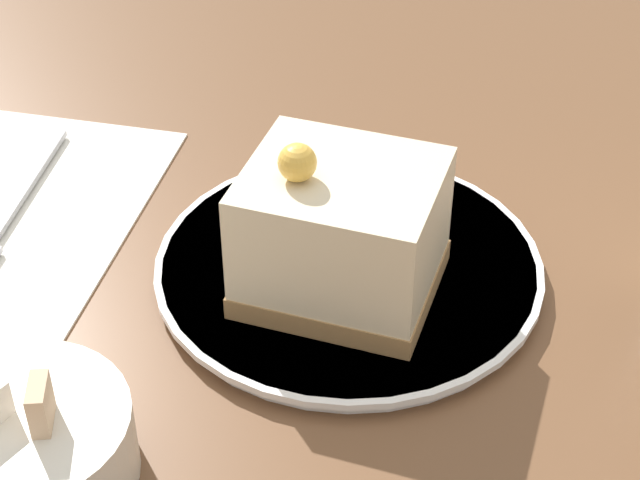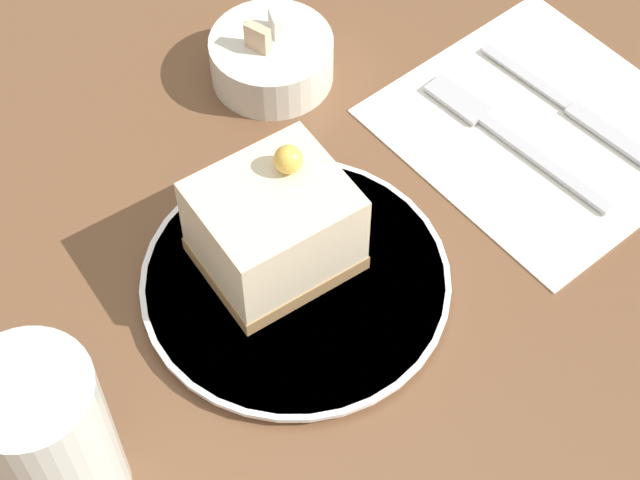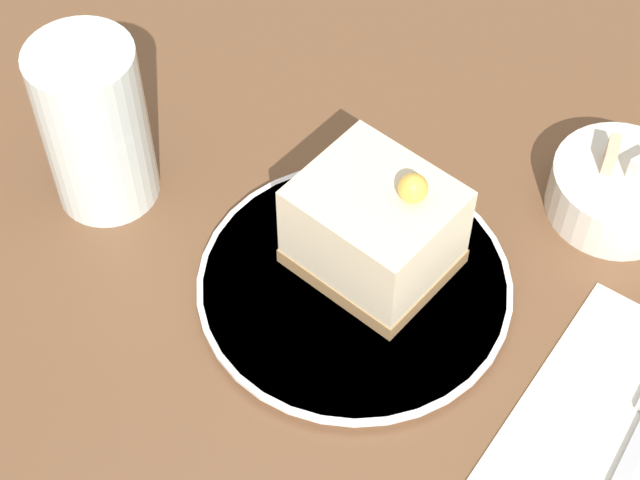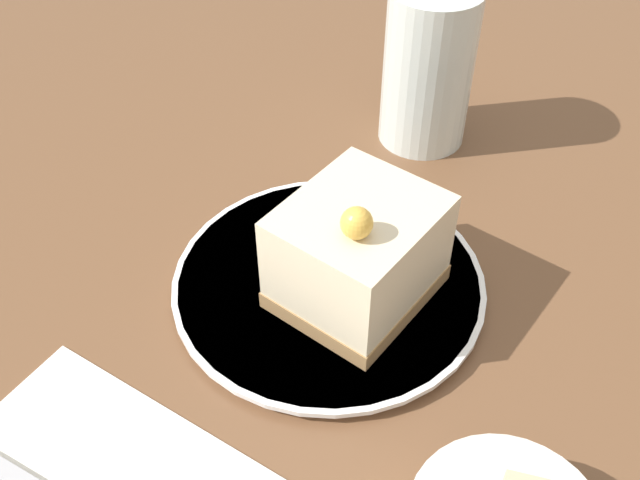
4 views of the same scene
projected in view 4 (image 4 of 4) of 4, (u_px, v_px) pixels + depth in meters
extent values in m
plane|color=brown|center=(339.00, 294.00, 0.49)|extent=(4.00, 4.00, 0.00)
cylinder|color=white|center=(326.00, 287.00, 0.49)|extent=(0.20, 0.20, 0.01)
cylinder|color=white|center=(326.00, 284.00, 0.48)|extent=(0.21, 0.21, 0.00)
cube|color=#9E7547|center=(355.00, 288.00, 0.47)|extent=(0.11, 0.09, 0.01)
cube|color=beige|center=(357.00, 248.00, 0.44)|extent=(0.10, 0.09, 0.06)
sphere|color=#EFB747|center=(357.00, 223.00, 0.40)|extent=(0.02, 0.02, 0.02)
cylinder|color=silver|center=(428.00, 68.00, 0.58)|extent=(0.07, 0.07, 0.13)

